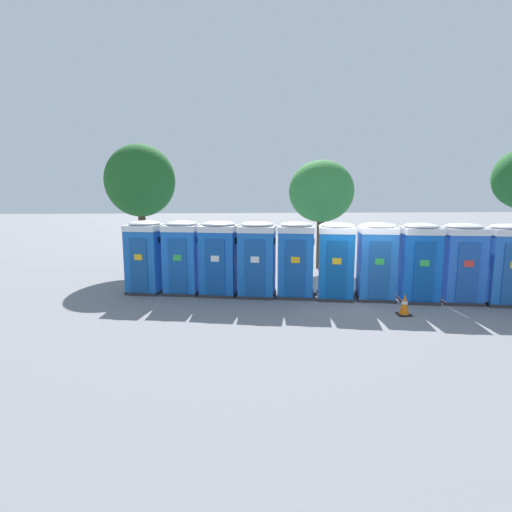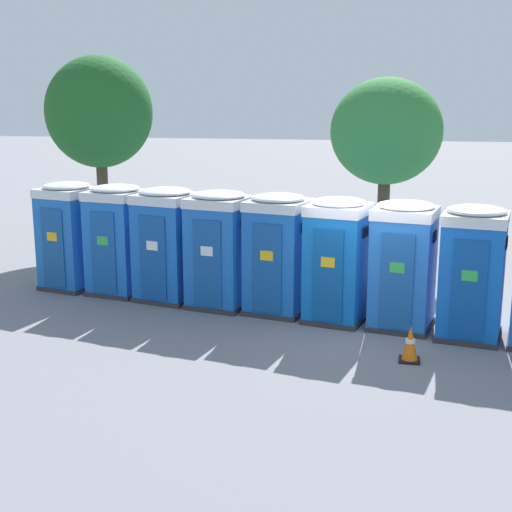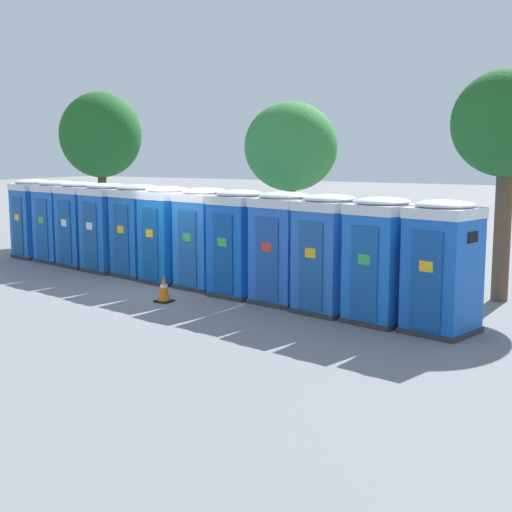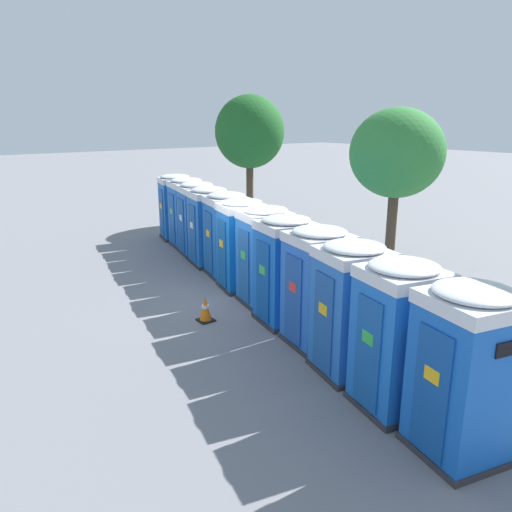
% 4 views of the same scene
% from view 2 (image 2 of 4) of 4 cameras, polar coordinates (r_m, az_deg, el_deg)
% --- Properties ---
extents(ground_plane, '(120.00, 120.00, 0.00)m').
position_cam_2_polar(ground_plane, '(14.50, 8.74, -5.55)').
color(ground_plane, slate).
extents(portapotty_0, '(1.41, 1.44, 2.54)m').
position_cam_2_polar(portapotty_0, '(17.42, -14.73, 1.63)').
color(portapotty_0, '#2D2D33').
rests_on(portapotty_0, ground).
extents(portapotty_1, '(1.38, 1.40, 2.54)m').
position_cam_2_polar(portapotty_1, '(16.70, -11.04, 1.35)').
color(portapotty_1, '#2D2D33').
rests_on(portapotty_1, ground).
extents(portapotty_2, '(1.48, 1.45, 2.54)m').
position_cam_2_polar(portapotty_2, '(15.99, -7.16, 0.98)').
color(portapotty_2, '#2D2D33').
rests_on(portapotty_2, ground).
extents(portapotty_3, '(1.45, 1.42, 2.54)m').
position_cam_2_polar(portapotty_3, '(15.35, -2.96, 0.58)').
color(portapotty_3, '#2D2D33').
rests_on(portapotty_3, ground).
extents(portapotty_4, '(1.44, 1.43, 2.54)m').
position_cam_2_polar(portapotty_4, '(14.92, 1.75, 0.23)').
color(portapotty_4, '#2D2D33').
rests_on(portapotty_4, ground).
extents(portapotty_5, '(1.40, 1.43, 2.54)m').
position_cam_2_polar(portapotty_5, '(14.44, 6.51, -0.27)').
color(portapotty_5, '#2D2D33').
rests_on(portapotty_5, ground).
extents(portapotty_6, '(1.40, 1.41, 2.54)m').
position_cam_2_polar(portapotty_6, '(14.21, 11.70, -0.67)').
color(portapotty_6, '#2D2D33').
rests_on(portapotty_6, ground).
extents(portapotty_7, '(1.36, 1.39, 2.54)m').
position_cam_2_polar(portapotty_7, '(13.93, 16.92, -1.24)').
color(portapotty_7, '#2D2D33').
rests_on(portapotty_7, ground).
extents(street_tree_0, '(2.96, 2.96, 4.99)m').
position_cam_2_polar(street_tree_0, '(19.48, 10.37, 9.72)').
color(street_tree_0, '#4C3826').
rests_on(street_tree_0, ground).
extents(street_tree_2, '(3.06, 3.06, 5.63)m').
position_cam_2_polar(street_tree_2, '(21.36, -12.44, 11.12)').
color(street_tree_2, '#4C3826').
rests_on(street_tree_2, ground).
extents(traffic_cone, '(0.36, 0.36, 0.64)m').
position_cam_2_polar(traffic_cone, '(12.69, 12.23, -6.91)').
color(traffic_cone, black).
rests_on(traffic_cone, ground).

